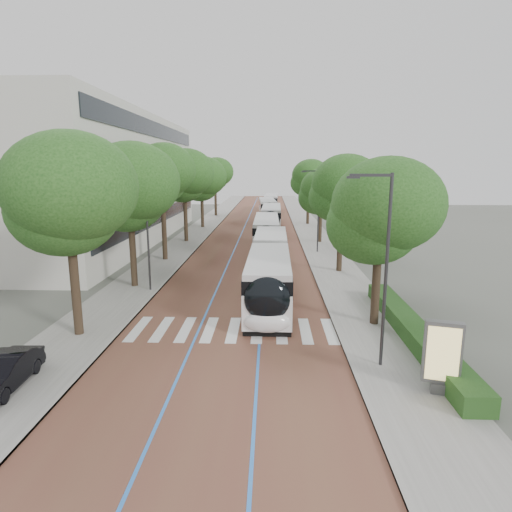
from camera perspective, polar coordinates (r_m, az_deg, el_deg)
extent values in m
plane|color=#51544C|center=(21.74, -3.80, -10.79)|extent=(160.00, 160.00, 0.00)
cube|color=brown|center=(60.60, -0.08, 3.79)|extent=(11.00, 140.00, 0.02)
cube|color=gray|center=(61.31, -7.12, 3.83)|extent=(4.00, 140.00, 0.12)
cube|color=gray|center=(60.80, 7.02, 3.77)|extent=(4.00, 140.00, 0.12)
cube|color=gray|center=(61.04, -5.35, 3.84)|extent=(0.20, 140.00, 0.14)
cube|color=gray|center=(60.66, 5.22, 3.79)|extent=(0.20, 140.00, 0.14)
cube|color=silver|center=(23.59, -15.40, -9.30)|extent=(0.55, 3.60, 0.01)
cube|color=silver|center=(23.25, -12.41, -9.46)|extent=(0.55, 3.60, 0.01)
cube|color=silver|center=(22.98, -9.35, -9.59)|extent=(0.55, 3.60, 0.01)
cube|color=silver|center=(22.78, -6.22, -9.70)|extent=(0.55, 3.60, 0.01)
cube|color=silver|center=(22.64, -3.04, -9.78)|extent=(0.55, 3.60, 0.01)
cube|color=silver|center=(22.57, 0.17, -9.84)|extent=(0.55, 3.60, 0.01)
cube|color=silver|center=(22.57, 3.39, -9.86)|extent=(0.55, 3.60, 0.01)
cube|color=silver|center=(22.64, 6.61, -9.85)|extent=(0.55, 3.60, 0.01)
cube|color=silver|center=(22.77, 9.79, -9.81)|extent=(0.55, 3.60, 0.01)
cube|color=blue|center=(60.67, -1.59, 3.80)|extent=(0.12, 126.00, 0.01)
cube|color=blue|center=(60.56, 1.44, 3.79)|extent=(0.12, 126.00, 0.01)
cube|color=#BCB8AE|center=(52.64, -22.62, 9.36)|extent=(18.00, 40.00, 14.00)
cube|color=black|center=(49.88, -12.71, 5.27)|extent=(0.12, 38.00, 1.60)
cube|color=black|center=(49.65, -12.88, 8.94)|extent=(0.12, 38.00, 1.60)
cube|color=black|center=(49.61, -13.05, 12.63)|extent=(0.12, 38.00, 1.60)
cube|color=black|center=(49.77, -13.21, 16.08)|extent=(0.12, 38.00, 1.60)
cube|color=#193C15|center=(22.57, 20.17, -9.24)|extent=(1.20, 14.00, 0.80)
cylinder|color=#2F2F32|center=(18.12, 16.96, -2.17)|extent=(0.14, 0.14, 8.00)
cube|color=#2F2F32|center=(17.44, 15.14, 10.37)|extent=(1.70, 0.12, 0.12)
cube|color=#2F2F32|center=(17.30, 12.83, 10.20)|extent=(0.50, 0.20, 0.10)
cylinder|color=#2F2F32|center=(42.46, 8.32, 5.88)|extent=(0.14, 0.14, 8.00)
cube|color=#2F2F32|center=(42.18, 7.38, 11.18)|extent=(1.70, 0.12, 0.12)
cube|color=#2F2F32|center=(42.12, 6.41, 11.09)|extent=(0.50, 0.20, 0.10)
cylinder|color=#2F2F32|center=(29.46, -14.26, 3.15)|extent=(0.14, 0.14, 8.00)
cylinder|color=black|center=(22.93, -22.93, -4.13)|extent=(0.44, 0.44, 4.84)
ellipsoid|color=#194315|center=(22.22, -23.83, 6.87)|extent=(6.17, 6.17, 5.24)
cylinder|color=black|center=(31.10, -16.08, 0.26)|extent=(0.44, 0.44, 4.80)
ellipsoid|color=#194315|center=(30.57, -16.54, 8.30)|extent=(6.40, 6.40, 5.44)
cylinder|color=black|center=(39.58, -12.14, 3.24)|extent=(0.44, 0.44, 5.36)
ellipsoid|color=#194315|center=(39.19, -12.45, 10.30)|extent=(5.50, 5.50, 4.67)
cylinder|color=black|center=(49.27, -9.35, 4.81)|extent=(0.44, 0.44, 5.12)
ellipsoid|color=#194315|center=(48.95, -9.54, 10.23)|extent=(6.18, 6.18, 5.25)
cylinder|color=black|center=(61.05, -7.17, 5.94)|extent=(0.44, 0.44, 4.65)
ellipsoid|color=#194315|center=(60.78, -7.27, 9.91)|extent=(6.49, 6.49, 5.52)
cylinder|color=black|center=(75.82, -5.40, 7.21)|extent=(0.44, 0.44, 5.01)
ellipsoid|color=#194315|center=(75.61, -5.47, 10.65)|extent=(5.85, 5.85, 4.97)
cylinder|color=black|center=(23.53, 15.69, -4.07)|extent=(0.44, 0.44, 4.18)
ellipsoid|color=#194315|center=(22.83, 16.21, 5.16)|extent=(5.68, 5.68, 4.83)
cylinder|color=black|center=(34.97, 11.13, 1.57)|extent=(0.44, 0.44, 4.62)
ellipsoid|color=#194315|center=(34.50, 11.40, 8.45)|extent=(5.41, 5.41, 4.60)
cylinder|color=black|center=(48.73, 8.53, 4.06)|extent=(0.44, 0.44, 3.94)
ellipsoid|color=#194315|center=(48.40, 8.66, 8.26)|extent=(5.21, 5.21, 4.43)
cylinder|color=black|center=(64.51, 6.94, 6.28)|extent=(0.44, 0.44, 4.72)
ellipsoid|color=#194315|center=(64.26, 7.03, 10.10)|extent=(5.57, 5.57, 4.74)
cylinder|color=black|center=(30.43, 1.87, -0.73)|extent=(2.31, 0.93, 2.30)
cube|color=white|center=(25.58, 1.70, -4.31)|extent=(2.63, 9.39, 1.82)
cube|color=black|center=(25.29, 1.71, -1.83)|extent=(2.66, 9.21, 0.97)
cube|color=silver|center=(25.15, 1.72, -0.40)|extent=(2.57, 9.21, 0.31)
cube|color=black|center=(25.90, 1.68, -6.62)|extent=(2.57, 9.02, 0.35)
cube|color=white|center=(34.76, 1.97, -0.03)|extent=(2.60, 7.77, 1.82)
cube|color=black|center=(34.55, 1.99, 1.82)|extent=(2.64, 7.62, 0.97)
cube|color=silver|center=(34.44, 1.99, 2.87)|extent=(2.55, 7.62, 0.31)
cube|color=black|center=(34.99, 1.96, -1.77)|extent=(2.55, 7.46, 0.35)
ellipsoid|color=black|center=(21.02, 1.49, -5.76)|extent=(2.36, 1.13, 2.28)
ellipsoid|color=white|center=(21.35, 1.47, -8.72)|extent=(2.36, 1.03, 1.14)
cylinder|color=black|center=(23.68, -1.17, -7.56)|extent=(0.31, 1.00, 1.00)
cylinder|color=black|center=(23.64, 4.35, -7.63)|extent=(0.31, 1.00, 1.00)
cylinder|color=black|center=(36.58, 0.23, -0.65)|extent=(0.31, 1.00, 1.00)
cylinder|color=black|center=(36.56, 3.77, -0.69)|extent=(0.31, 1.00, 1.00)
cylinder|color=black|center=(28.78, -0.46, -4.06)|extent=(0.31, 1.00, 1.00)
cylinder|color=black|center=(28.75, 4.06, -4.11)|extent=(0.31, 1.00, 1.00)
cube|color=white|center=(45.18, 1.41, 2.69)|extent=(2.51, 12.00, 1.82)
cube|color=black|center=(45.01, 1.42, 4.12)|extent=(2.55, 11.76, 0.97)
cube|color=silver|center=(44.93, 1.42, 4.93)|extent=(2.46, 11.76, 0.31)
cube|color=black|center=(45.36, 1.40, 1.33)|extent=(2.46, 11.52, 0.35)
ellipsoid|color=black|center=(39.28, 1.34, 2.43)|extent=(2.35, 1.10, 2.28)
ellipsoid|color=white|center=(39.43, 1.33, 0.78)|extent=(2.35, 1.00, 1.14)
cylinder|color=black|center=(41.78, -0.19, 0.90)|extent=(0.30, 1.00, 1.00)
cylinder|color=black|center=(41.77, 2.91, 0.88)|extent=(0.30, 1.00, 1.00)
cylinder|color=black|center=(49.07, 0.12, 2.51)|extent=(0.30, 1.00, 1.00)
cylinder|color=black|center=(49.05, 2.76, 2.49)|extent=(0.30, 1.00, 1.00)
cube|color=white|center=(58.79, 2.06, 4.77)|extent=(2.70, 12.04, 1.82)
cube|color=black|center=(58.66, 2.07, 5.87)|extent=(2.73, 11.80, 0.97)
cube|color=silver|center=(58.60, 2.07, 6.49)|extent=(2.64, 11.80, 0.31)
cube|color=black|center=(58.92, 2.05, 3.72)|extent=(2.64, 11.56, 0.35)
ellipsoid|color=black|center=(52.89, 1.98, 4.81)|extent=(2.37, 1.14, 2.28)
ellipsoid|color=white|center=(52.99, 1.97, 3.58)|extent=(2.37, 1.04, 1.14)
cylinder|color=black|center=(55.34, 0.83, 3.55)|extent=(0.32, 1.00, 1.00)
cylinder|color=black|center=(55.31, 3.18, 3.53)|extent=(0.32, 1.00, 1.00)
cylinder|color=black|center=(62.67, 1.07, 4.50)|extent=(0.32, 1.00, 1.00)
cylinder|color=black|center=(62.65, 3.14, 4.48)|extent=(0.32, 1.00, 1.00)
cube|color=white|center=(71.87, 1.52, 6.02)|extent=(3.16, 12.12, 1.82)
cube|color=black|center=(71.77, 1.53, 6.93)|extent=(3.18, 11.88, 0.97)
cube|color=silver|center=(71.72, 1.53, 7.44)|extent=(3.09, 11.88, 0.31)
cube|color=black|center=(71.98, 1.52, 5.16)|extent=(3.08, 11.64, 0.35)
ellipsoid|color=black|center=(65.98, 1.77, 6.17)|extent=(2.41, 1.23, 2.28)
ellipsoid|color=white|center=(66.05, 1.76, 5.18)|extent=(2.40, 1.13, 1.14)
cylinder|color=black|center=(68.33, 0.71, 5.09)|extent=(0.35, 1.01, 1.00)
cylinder|color=black|center=(68.44, 2.61, 5.09)|extent=(0.35, 1.01, 1.00)
cylinder|color=black|center=(75.68, 0.52, 5.73)|extent=(0.35, 1.01, 1.00)
cylinder|color=black|center=(75.78, 2.24, 5.73)|extent=(0.35, 1.01, 1.00)
cube|color=white|center=(84.45, 2.04, 6.86)|extent=(2.84, 12.07, 1.82)
cube|color=black|center=(84.36, 2.04, 7.63)|extent=(2.88, 11.83, 0.97)
cube|color=silver|center=(84.32, 2.04, 8.06)|extent=(2.79, 11.83, 0.31)
cube|color=black|center=(84.54, 2.03, 6.12)|extent=(2.78, 11.59, 0.35)
ellipsoid|color=black|center=(78.56, 1.92, 7.04)|extent=(2.38, 1.17, 2.28)
ellipsoid|color=white|center=(78.61, 1.92, 6.21)|extent=(2.38, 1.07, 1.14)
cylinder|color=black|center=(80.97, 1.16, 6.11)|extent=(0.33, 1.01, 1.00)
cylinder|color=black|center=(80.91, 2.77, 6.10)|extent=(0.33, 1.01, 1.00)
cylinder|color=black|center=(88.33, 1.36, 6.58)|extent=(0.33, 1.01, 1.00)
cylinder|color=black|center=(88.27, 2.84, 6.56)|extent=(0.33, 1.01, 1.00)
cube|color=#59595B|center=(17.92, 23.22, -15.75)|extent=(0.73, 0.66, 0.41)
cube|color=#59595B|center=(17.35, 23.59, -11.67)|extent=(1.38, 0.70, 2.35)
cube|color=#F1D77F|center=(17.17, 23.66, -11.92)|extent=(1.09, 0.32, 2.05)
imported|color=black|center=(19.15, -30.62, -13.23)|extent=(1.53, 3.93, 1.27)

